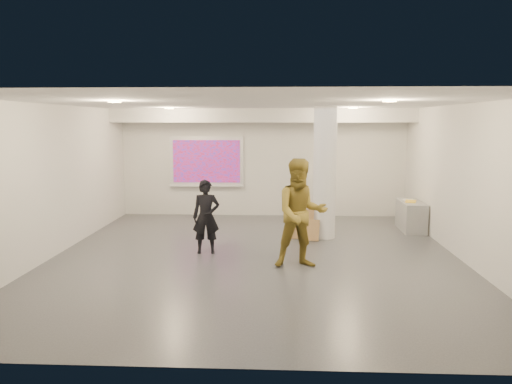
# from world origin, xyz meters

# --- Properties ---
(floor) EXTENTS (8.00, 9.00, 0.01)m
(floor) POSITION_xyz_m (0.00, 0.00, 0.00)
(floor) COLOR #3B3E43
(floor) RESTS_ON ground
(ceiling) EXTENTS (8.00, 9.00, 0.01)m
(ceiling) POSITION_xyz_m (0.00, 0.00, 3.00)
(ceiling) COLOR white
(ceiling) RESTS_ON floor
(wall_back) EXTENTS (8.00, 0.01, 3.00)m
(wall_back) POSITION_xyz_m (0.00, 4.50, 1.50)
(wall_back) COLOR silver
(wall_back) RESTS_ON floor
(wall_front) EXTENTS (8.00, 0.01, 3.00)m
(wall_front) POSITION_xyz_m (0.00, -4.50, 1.50)
(wall_front) COLOR silver
(wall_front) RESTS_ON floor
(wall_left) EXTENTS (0.01, 9.00, 3.00)m
(wall_left) POSITION_xyz_m (-4.00, 0.00, 1.50)
(wall_left) COLOR silver
(wall_left) RESTS_ON floor
(wall_right) EXTENTS (0.01, 9.00, 3.00)m
(wall_right) POSITION_xyz_m (4.00, 0.00, 1.50)
(wall_right) COLOR silver
(wall_right) RESTS_ON floor
(soffit_band) EXTENTS (8.00, 1.10, 0.36)m
(soffit_band) POSITION_xyz_m (0.00, 3.95, 2.82)
(soffit_band) COLOR silver
(soffit_band) RESTS_ON ceiling
(downlight_nw) EXTENTS (0.22, 0.22, 0.02)m
(downlight_nw) POSITION_xyz_m (-2.20, 2.50, 2.98)
(downlight_nw) COLOR #F9CF81
(downlight_nw) RESTS_ON ceiling
(downlight_ne) EXTENTS (0.22, 0.22, 0.02)m
(downlight_ne) POSITION_xyz_m (2.20, 2.50, 2.98)
(downlight_ne) COLOR #F9CF81
(downlight_ne) RESTS_ON ceiling
(downlight_sw) EXTENTS (0.22, 0.22, 0.02)m
(downlight_sw) POSITION_xyz_m (-2.20, -1.50, 2.98)
(downlight_sw) COLOR #F9CF81
(downlight_sw) RESTS_ON ceiling
(downlight_se) EXTENTS (0.22, 0.22, 0.02)m
(downlight_se) POSITION_xyz_m (2.20, -1.50, 2.98)
(downlight_se) COLOR #F9CF81
(downlight_se) RESTS_ON ceiling
(column) EXTENTS (0.52, 0.52, 3.00)m
(column) POSITION_xyz_m (1.50, 1.80, 1.50)
(column) COLOR white
(column) RESTS_ON floor
(projection_screen) EXTENTS (2.10, 0.13, 1.42)m
(projection_screen) POSITION_xyz_m (-1.60, 4.45, 1.53)
(projection_screen) COLOR silver
(projection_screen) RESTS_ON wall_back
(credenza) EXTENTS (0.53, 1.24, 0.72)m
(credenza) POSITION_xyz_m (3.72, 2.69, 0.36)
(credenza) COLOR gray
(credenza) RESTS_ON floor
(papers_stack) EXTENTS (0.29, 0.36, 0.02)m
(papers_stack) POSITION_xyz_m (3.69, 2.81, 0.73)
(papers_stack) COLOR silver
(papers_stack) RESTS_ON credenza
(postit_pad) EXTENTS (0.33, 0.39, 0.03)m
(postit_pad) POSITION_xyz_m (3.68, 2.62, 0.73)
(postit_pad) COLOR yellow
(postit_pad) RESTS_ON credenza
(cardboard_back) EXTENTS (0.64, 0.26, 0.68)m
(cardboard_back) POSITION_xyz_m (0.94, 1.63, 0.34)
(cardboard_back) COLOR #9A7345
(cardboard_back) RESTS_ON floor
(cardboard_front) EXTENTS (0.47, 0.28, 0.47)m
(cardboard_front) POSITION_xyz_m (1.16, 1.49, 0.24)
(cardboard_front) COLOR #9A7345
(cardboard_front) RESTS_ON floor
(woman) EXTENTS (0.58, 0.42, 1.50)m
(woman) POSITION_xyz_m (-1.01, 0.31, 0.75)
(woman) COLOR black
(woman) RESTS_ON floor
(man) EXTENTS (1.08, 0.90, 2.00)m
(man) POSITION_xyz_m (0.87, -0.60, 1.00)
(man) COLOR olive
(man) RESTS_ON floor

